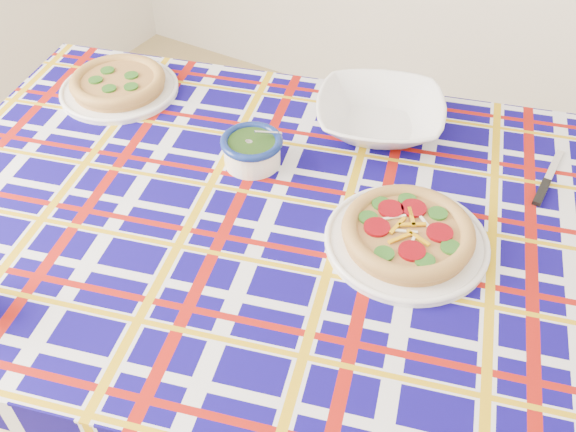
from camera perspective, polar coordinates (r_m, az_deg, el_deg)
The scene contains 7 objects.
dining_table at distance 1.32m, azimuth 1.50°, elevation -2.59°, with size 1.82×1.40×0.75m.
tablecloth at distance 1.31m, azimuth 1.52°, elevation -1.84°, with size 1.64×1.04×0.11m, color #0D0563, non-canonical shape.
main_focaccia_plate at distance 1.22m, azimuth 10.61°, elevation -1.44°, with size 0.32×0.32×0.06m, color #AE783D, non-canonical shape.
pesto_bowl at distance 1.38m, azimuth -3.23°, elevation 6.05°, with size 0.13×0.13×0.08m, color black, non-canonical shape.
serving_bowl at distance 1.50m, azimuth 8.15°, elevation 8.86°, with size 0.29×0.29×0.07m, color white.
second_focaccia_plate at distance 1.67m, azimuth -14.87°, elevation 11.41°, with size 0.30×0.30×0.05m, color #AE783D, non-canonical shape.
table_knife at distance 1.49m, azimuth 22.52°, elevation 4.06°, with size 0.22×0.02×0.01m, color silver, non-canonical shape.
Camera 1 is at (0.18, -0.35, 1.64)m, focal length 40.00 mm.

